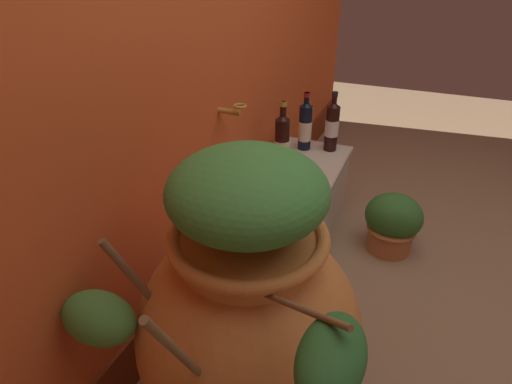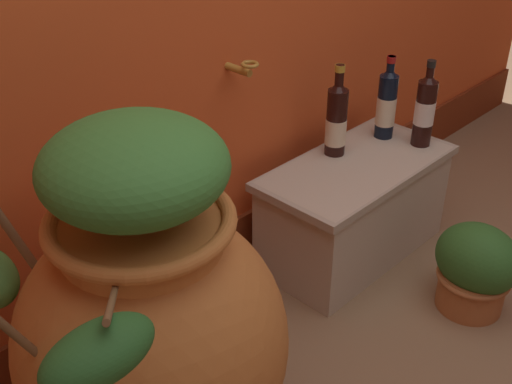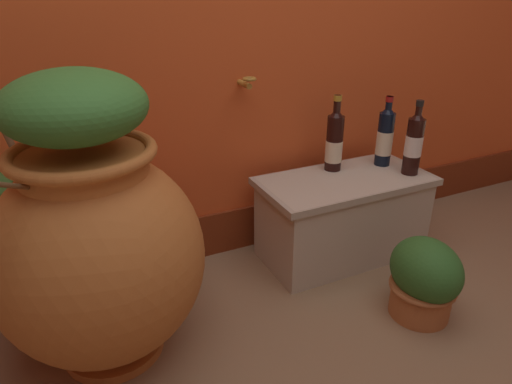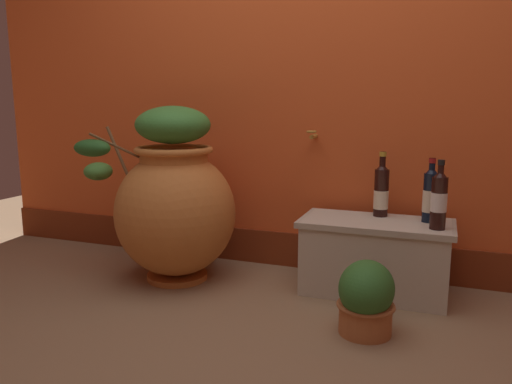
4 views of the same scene
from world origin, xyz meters
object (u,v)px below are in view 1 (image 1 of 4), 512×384
(terracotta_urn, at_px, (247,317))
(wine_bottle_right, at_px, (282,140))
(wine_bottle_left, at_px, (305,125))
(potted_shrub, at_px, (392,223))
(wine_bottle_middle, at_px, (332,125))

(terracotta_urn, bearing_deg, wine_bottle_right, 14.66)
(terracotta_urn, xyz_separation_m, wine_bottle_left, (1.33, 0.24, 0.09))
(terracotta_urn, xyz_separation_m, wine_bottle_right, (1.09, 0.28, 0.09))
(wine_bottle_right, distance_m, potted_shrub, 0.71)
(terracotta_urn, bearing_deg, potted_shrub, -16.10)
(wine_bottle_middle, distance_m, wine_bottle_right, 0.34)
(terracotta_urn, xyz_separation_m, wine_bottle_middle, (1.37, 0.10, 0.09))
(potted_shrub, bearing_deg, terracotta_urn, 163.90)
(wine_bottle_left, relative_size, potted_shrub, 1.00)
(potted_shrub, bearing_deg, wine_bottle_right, 92.12)
(wine_bottle_left, height_order, potted_shrub, wine_bottle_left)
(wine_bottle_right, xyz_separation_m, potted_shrub, (0.02, -0.60, -0.37))
(wine_bottle_left, bearing_deg, wine_bottle_right, 168.99)
(wine_bottle_left, xyz_separation_m, potted_shrub, (-0.22, -0.56, -0.37))
(wine_bottle_right, height_order, potted_shrub, wine_bottle_right)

